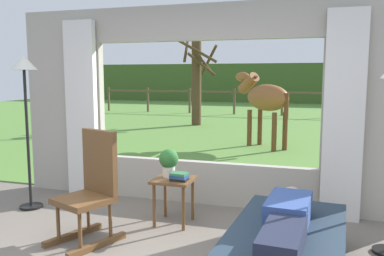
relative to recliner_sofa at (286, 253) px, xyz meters
The scene contains 15 objects.
back_wall_with_window 2.34m from the recliner_sofa, 125.02° to the left, with size 5.20×0.12×2.55m.
curtain_panel_left 3.44m from the recliner_sofa, 151.37° to the left, with size 0.44×0.10×2.40m, color silver.
curtain_panel_right 1.92m from the recliner_sofa, 72.97° to the left, with size 0.44×0.10×2.40m, color silver.
outdoor_pasture_lawn 12.68m from the recliner_sofa, 95.46° to the left, with size 36.00×21.68×0.02m, color #568438.
distant_hill_ridge 22.51m from the recliner_sofa, 93.07° to the left, with size 36.00×2.00×2.40m, color #3F5B27.
recliner_sofa is the anchor object (origin of this frame).
reclining_person 0.31m from the recliner_sofa, 90.00° to the right, with size 0.38×1.44×0.22m.
rocking_chair 1.98m from the recliner_sofa, behind, with size 0.68×0.80×1.12m.
side_table 1.60m from the recliner_sofa, 145.48° to the left, with size 0.44×0.44×0.52m.
potted_plant 1.75m from the recliner_sofa, 145.34° to the left, with size 0.22×0.22×0.32m.
book_stack 1.52m from the recliner_sofa, 145.62° to the left, with size 0.20×0.16×0.09m.
floor_lamp_left 3.60m from the recliner_sofa, 164.85° to the left, with size 0.32×0.32×1.91m.
horse 6.17m from the recliner_sofa, 99.00° to the left, with size 1.59×1.46×1.73m.
pasture_tree 10.36m from the recliner_sofa, 110.77° to the left, with size 1.36×1.45×2.98m.
pasture_fence_line 13.78m from the recliner_sofa, 95.02° to the left, with size 16.10×0.10×1.10m.
Camera 1 is at (1.41, -2.71, 1.66)m, focal length 37.79 mm.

